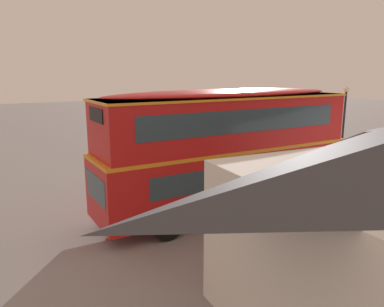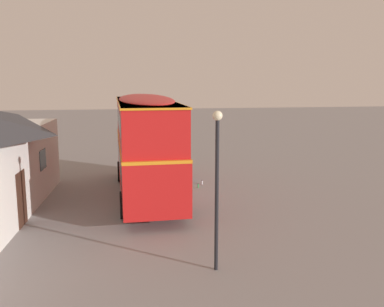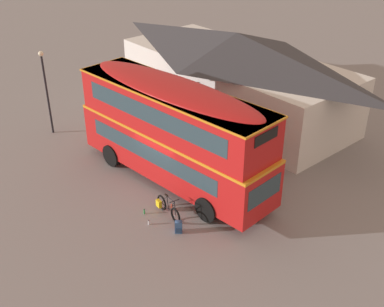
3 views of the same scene
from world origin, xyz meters
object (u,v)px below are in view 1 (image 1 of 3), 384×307
Objects in this scene: double_decker_bus at (227,146)px; touring_bicycle at (163,195)px; water_bottle_green_metal at (172,194)px; street_lamp at (344,121)px; backpack_on_ground at (132,198)px; water_bottle_clear_plastic at (154,194)px.

double_decker_bus is 5.89× the size of touring_bicycle.
street_lamp is at bearing 173.30° from water_bottle_green_metal.
water_bottle_green_metal is 0.05× the size of street_lamp.
water_bottle_green_metal is (-1.91, -0.21, -0.18)m from backpack_on_ground.
backpack_on_ground is at bearing 24.39° from water_bottle_clear_plastic.
backpack_on_ground is 1.93m from water_bottle_green_metal.
backpack_on_ground is 2.37× the size of water_bottle_green_metal.
water_bottle_green_metal is at bearing -67.97° from double_decker_bus.
touring_bicycle is 1.26m from backpack_on_ground.
double_decker_bus reaches higher than street_lamp.
double_decker_bus reaches higher than water_bottle_clear_plastic.
double_decker_bus is 3.84m from water_bottle_green_metal.
double_decker_bus reaches higher than water_bottle_green_metal.
water_bottle_clear_plastic is at bearing -25.16° from water_bottle_green_metal.
touring_bicycle is 1.02m from water_bottle_green_metal.
double_decker_bus is 8.52m from street_lamp.
touring_bicycle is (1.82, -2.03, -2.27)m from double_decker_bus.
backpack_on_ground is 2.55× the size of water_bottle_clear_plastic.
double_decker_bus is 43.42× the size of water_bottle_green_metal.
street_lamp is (-10.20, 0.46, 2.51)m from touring_bicycle.
water_bottle_clear_plastic is (-0.03, -0.98, -0.27)m from touring_bicycle.
touring_bicycle reaches higher than backpack_on_ground.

